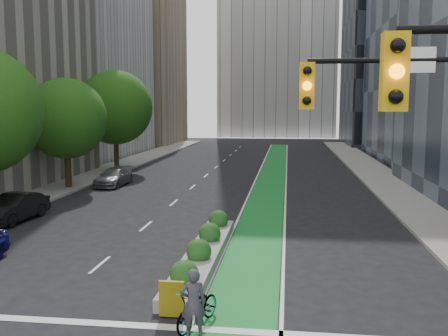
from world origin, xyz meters
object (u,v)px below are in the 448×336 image
(bicycle, at_px, (198,308))
(cyclist, at_px, (193,303))
(median_planter, at_px, (204,251))
(parked_car_left_mid, at_px, (14,208))
(parked_car_left_far, at_px, (114,177))

(bicycle, height_order, cyclist, cyclist)
(cyclist, bearing_deg, median_planter, -97.61)
(parked_car_left_mid, bearing_deg, bicycle, -39.26)
(median_planter, xyz_separation_m, cyclist, (0.80, -6.27, 0.52))
(parked_car_left_mid, bearing_deg, parked_car_left_far, 89.25)
(parked_car_left_mid, relative_size, parked_car_left_far, 0.98)
(parked_car_left_far, bearing_deg, parked_car_left_mid, -92.55)
(cyclist, xyz_separation_m, parked_car_left_mid, (-11.36, 11.36, -0.19))
(median_planter, distance_m, bicycle, 5.71)
(cyclist, height_order, parked_car_left_far, cyclist)
(cyclist, relative_size, parked_car_left_far, 0.41)
(bicycle, bearing_deg, parked_car_left_far, 136.62)
(cyclist, bearing_deg, parked_car_left_far, -80.72)
(bicycle, bearing_deg, cyclist, -68.13)
(median_planter, height_order, cyclist, cyclist)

